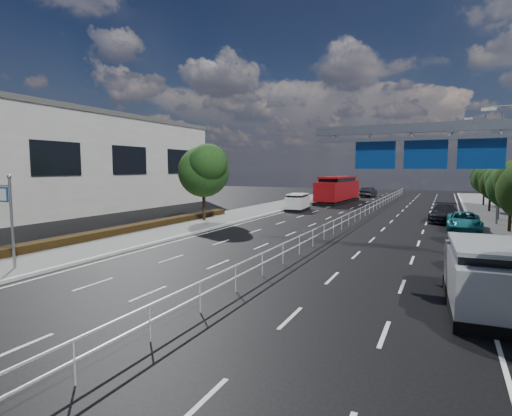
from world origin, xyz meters
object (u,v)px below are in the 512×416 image
at_px(near_car_silver, 333,199).
at_px(parked_car_teal, 464,221).
at_px(toilet_sign, 5,206).
at_px(red_bus, 338,189).
at_px(overhead_gantry, 442,148).
at_px(near_car_dark, 368,192).
at_px(white_minivan, 298,202).
at_px(parked_car_dark, 444,213).
at_px(silver_minivan, 486,277).

height_order(near_car_silver, parked_car_teal, near_car_silver).
distance_m(toilet_sign, red_bus, 42.23).
distance_m(overhead_gantry, near_car_dark, 46.52).
bearing_deg(white_minivan, parked_car_dark, -18.06).
xyz_separation_m(toilet_sign, near_car_silver, (4.95, 39.03, -2.21)).
relative_size(overhead_gantry, parked_car_teal, 2.04).
xyz_separation_m(white_minivan, parked_car_teal, (15.96, -8.08, -0.22)).
height_order(near_car_dark, silver_minivan, silver_minivan).
relative_size(overhead_gantry, parked_car_dark, 1.92).
bearing_deg(red_bus, white_minivan, -94.12).
bearing_deg(toilet_sign, silver_minivan, 10.41).
bearing_deg(parked_car_teal, parked_car_dark, 105.94).
bearing_deg(white_minivan, toilet_sign, -101.52).
bearing_deg(parked_car_teal, white_minivan, 152.76).
bearing_deg(red_bus, near_car_silver, -83.75).
bearing_deg(near_car_dark, parked_car_teal, 115.21).
xyz_separation_m(silver_minivan, parked_car_dark, (-1.40, 23.23, -0.31)).
bearing_deg(overhead_gantry, parked_car_dark, 89.44).
height_order(near_car_silver, near_car_dark, near_car_dark).
bearing_deg(near_car_silver, near_car_dark, -96.21).
height_order(toilet_sign, red_bus, toilet_sign).
distance_m(parked_car_teal, parked_car_dark, 4.97).
distance_m(white_minivan, near_car_dark, 25.11).
relative_size(overhead_gantry, near_car_silver, 2.38).
distance_m(silver_minivan, parked_car_dark, 23.28).
xyz_separation_m(overhead_gantry, near_car_dark, (-11.10, 44.92, -4.81)).
distance_m(overhead_gantry, white_minivan, 25.11).
height_order(white_minivan, parked_car_teal, white_minivan).
height_order(near_car_silver, parked_car_dark, parked_car_dark).
relative_size(overhead_gantry, silver_minivan, 1.88).
distance_m(overhead_gantry, parked_car_dark, 17.40).
xyz_separation_m(toilet_sign, parked_car_teal, (19.25, 22.00, -2.25)).
height_order(silver_minivan, parked_car_teal, silver_minivan).
distance_m(red_bus, parked_car_dark, 20.05).
xyz_separation_m(near_car_dark, parked_car_teal, (12.66, -32.97, -0.10)).
relative_size(silver_minivan, parked_car_teal, 1.09).
xyz_separation_m(overhead_gantry, near_car_silver, (-12.74, 28.98, -4.87)).
height_order(overhead_gantry, near_car_silver, overhead_gantry).
bearing_deg(parked_car_teal, near_car_dark, 110.62).
xyz_separation_m(red_bus, parked_car_teal, (14.46, -19.95, -1.15)).
distance_m(silver_minivan, parked_car_teal, 18.47).
distance_m(near_car_dark, parked_car_dark, 30.37).
bearing_deg(toilet_sign, parked_car_dark, 56.30).
relative_size(toilet_sign, white_minivan, 0.98).
bearing_deg(parked_car_dark, red_bus, 133.99).
bearing_deg(silver_minivan, white_minivan, 117.69).
height_order(overhead_gantry, parked_car_teal, overhead_gantry).
xyz_separation_m(toilet_sign, parked_car_dark, (17.86, 26.77, -2.17)).
bearing_deg(toilet_sign, white_minivan, 83.74).
xyz_separation_m(overhead_gantry, white_minivan, (-14.40, 20.03, -4.69)).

